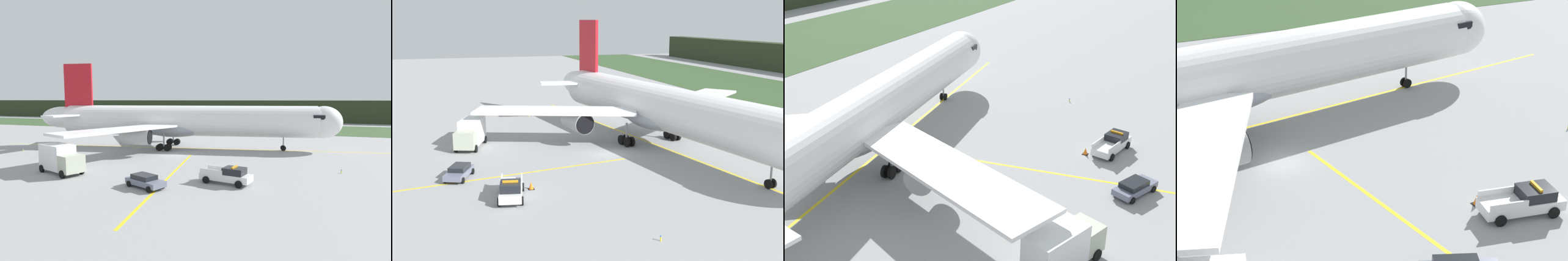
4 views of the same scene
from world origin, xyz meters
TOP-DOWN VIEW (x-y plane):
  - ground at (0.00, 0.00)m, footprint 320.00×320.00m
  - grass_verge at (0.00, 51.36)m, footprint 320.00×30.34m
  - distant_tree_line at (0.00, 82.57)m, footprint 288.00×6.17m
  - taxiway_centerline_main at (-0.55, 7.56)m, footprint 70.55×11.87m
  - taxiway_centerline_spur at (4.91, -12.97)m, footprint 4.91×28.15m
  - airliner at (-1.20, 7.45)m, footprint 54.66×41.62m
  - ops_pickup_truck at (11.78, -13.26)m, footprint 5.62×2.99m
  - catering_truck at (-8.09, -15.06)m, footprint 6.77×4.44m
  - staff_car at (4.30, -17.25)m, footprint 4.69×3.30m
  - apron_cone at (9.74, -11.08)m, footprint 0.58×0.58m
  - taxiway_edge_light_east at (23.59, -4.47)m, footprint 0.12×0.12m
  - taxiway_edge_light_west at (-25.70, -4.47)m, footprint 0.12×0.12m

SIDE VIEW (x-z plane):
  - ground at x=0.00m, z-range 0.00..0.00m
  - taxiway_centerline_main at x=-0.55m, z-range 0.00..0.01m
  - taxiway_centerline_spur at x=4.91m, z-range 0.00..0.01m
  - grass_verge at x=0.00m, z-range 0.00..0.04m
  - taxiway_edge_light_east at x=23.59m, z-range 0.02..0.46m
  - taxiway_edge_light_west at x=-25.70m, z-range 0.02..0.51m
  - apron_cone at x=9.74m, z-range -0.01..0.71m
  - staff_car at x=4.30m, z-range 0.05..1.35m
  - ops_pickup_truck at x=11.78m, z-range -0.07..1.87m
  - catering_truck at x=-8.09m, z-range 0.01..3.57m
  - distant_tree_line at x=0.00m, z-range 0.00..8.39m
  - airliner at x=-1.20m, z-range -2.86..12.52m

